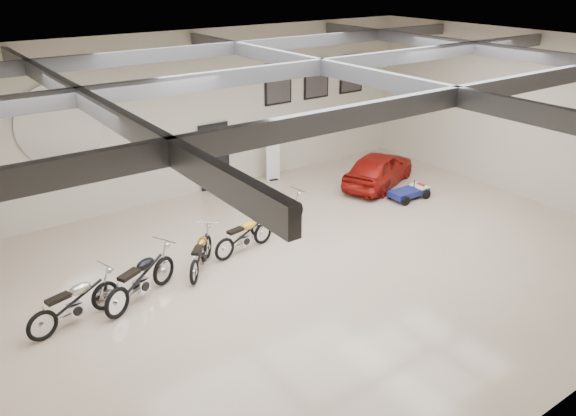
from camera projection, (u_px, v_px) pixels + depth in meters
floor at (317, 266)px, 13.61m from camera, size 16.00×12.00×0.01m
ceiling at (322, 54)px, 11.61m from camera, size 16.00×12.00×0.01m
back_wall at (197, 115)px, 17.09m from camera, size 16.00×0.02×5.00m
right_wall at (527, 117)px, 16.87m from camera, size 0.02×12.00×5.00m
ceiling_beams at (321, 67)px, 11.71m from camera, size 15.80×11.80×0.32m
door at (214, 157)px, 17.90m from camera, size 0.92×0.08×2.10m
logo_plaque at (60, 126)px, 14.80m from camera, size 2.30×0.06×1.16m
poster_left at (278, 84)px, 18.42m from camera, size 1.05×0.08×1.35m
poster_mid at (316, 79)px, 19.27m from camera, size 1.05×0.08×1.35m
poster_right at (351, 74)px, 20.12m from camera, size 1.05×0.08×1.35m
oil_sign at (251, 131)px, 18.38m from camera, size 0.72×0.10×0.72m
banner_stand at (273, 155)px, 18.67m from camera, size 0.50×0.29×1.74m
motorcycle_silver at (74, 302)px, 11.22m from camera, size 2.08×1.10×1.03m
motorcycle_black at (140, 278)px, 12.01m from camera, size 2.18×1.54×1.10m
motorcycle_gold at (201, 252)px, 13.25m from camera, size 1.61×1.71×0.93m
motorcycle_yellow at (244, 235)px, 14.09m from camera, size 1.90×0.86×0.95m
motorcycle_red at (278, 212)px, 15.32m from camera, size 1.95×0.83×0.98m
go_kart at (412, 189)px, 17.44m from camera, size 1.63×0.75×0.59m
vintage_car at (379, 169)px, 18.35m from camera, size 2.55×3.62×1.14m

